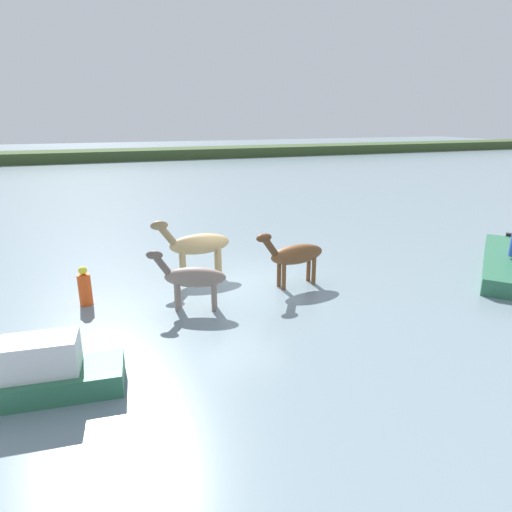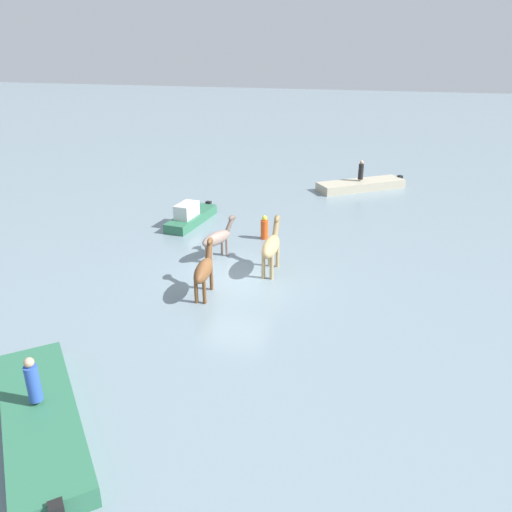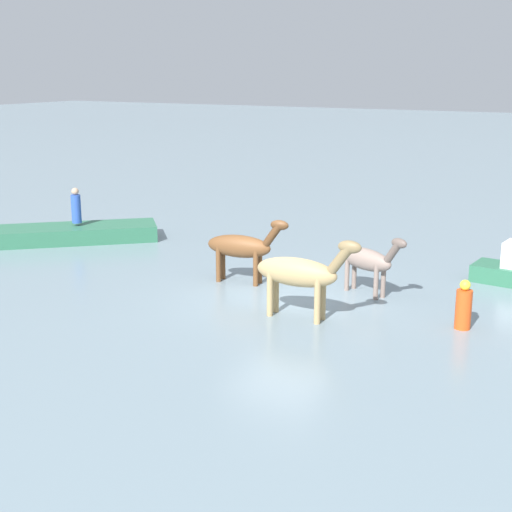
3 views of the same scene
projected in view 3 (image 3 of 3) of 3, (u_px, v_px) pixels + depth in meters
The scene contains 7 objects.
ground_plane at pixel (279, 298), 18.55m from camera, with size 169.74×169.74×0.00m, color gray.
horse_dark_mare at pixel (300, 273), 16.77m from camera, with size 2.57×0.65×2.00m.
horse_chestnut_trailing at pixel (242, 247), 19.61m from camera, with size 2.37×0.75×1.83m.
horse_mid_herd at pixel (368, 260), 18.59m from camera, with size 2.12×1.13×1.68m.
boat_tender_starboard at pixel (67, 236), 24.52m from camera, with size 5.48×5.14×0.78m.
person_helmsman_aft at pixel (76, 207), 24.36m from camera, with size 0.32×0.32×1.19m.
buoy_channel_marker at pixel (464, 307), 16.24m from camera, with size 0.36×0.36×1.14m.
Camera 3 is at (-8.04, 15.76, 5.69)m, focal length 51.02 mm.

